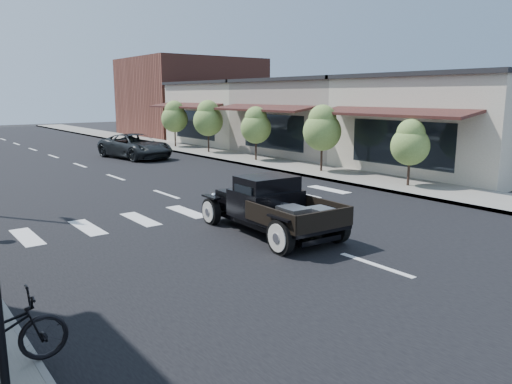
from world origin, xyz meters
TOP-DOWN VIEW (x-y plane):
  - ground at (0.00, 0.00)m, footprint 120.00×120.00m
  - road at (0.00, 15.00)m, footprint 14.00×80.00m
  - road_markings at (0.00, 10.00)m, footprint 12.00×60.00m
  - sidewalk_right at (8.50, 15.00)m, footprint 3.00×80.00m
  - storefront_near at (15.00, 4.00)m, footprint 10.00×9.00m
  - storefront_mid at (15.00, 13.00)m, footprint 10.00×9.00m
  - storefront_far at (15.00, 22.00)m, footprint 10.00×9.00m
  - far_building_right at (15.50, 32.00)m, footprint 11.00×10.00m
  - small_tree_a at (8.30, 2.26)m, footprint 1.53×1.53m
  - small_tree_b at (8.30, 7.19)m, footprint 1.81×1.81m
  - small_tree_c at (8.30, 12.37)m, footprint 1.70×1.70m
  - small_tree_d at (8.30, 17.36)m, footprint 1.89×1.89m
  - small_tree_e at (8.30, 21.83)m, footprint 1.85×1.85m
  - hotrod_pickup at (-0.22, 0.41)m, footprint 2.38×4.72m
  - second_car at (3.67, 18.11)m, footprint 3.18×5.51m

SIDE VIEW (x-z plane):
  - ground at x=0.00m, z-range 0.00..0.00m
  - road_markings at x=0.00m, z-range -0.03..0.03m
  - road at x=0.00m, z-range 0.00..0.02m
  - sidewalk_right at x=8.50m, z-range 0.00..0.15m
  - second_car at x=3.67m, z-range 0.00..1.44m
  - hotrod_pickup at x=-0.22m, z-range 0.00..1.60m
  - small_tree_a at x=8.30m, z-range 0.15..2.69m
  - small_tree_c at x=8.30m, z-range 0.15..2.99m
  - small_tree_b at x=8.30m, z-range 0.15..3.16m
  - small_tree_e at x=8.30m, z-range 0.15..3.23m
  - small_tree_d at x=8.30m, z-range 0.15..3.29m
  - storefront_near at x=15.00m, z-range 0.00..4.50m
  - storefront_mid at x=15.00m, z-range 0.00..4.50m
  - storefront_far at x=15.00m, z-range 0.00..4.50m
  - far_building_right at x=15.50m, z-range 0.00..7.00m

